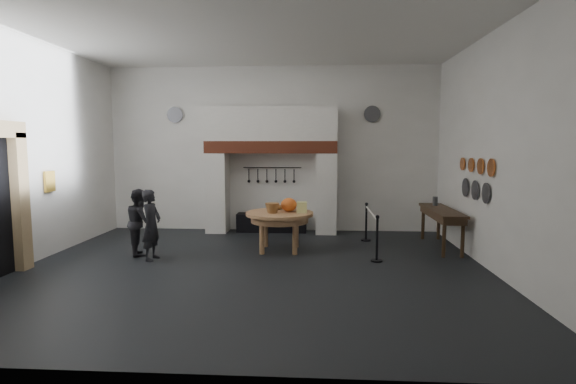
# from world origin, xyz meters

# --- Properties ---
(floor) EXTENTS (9.00, 8.00, 0.02)m
(floor) POSITION_xyz_m (0.00, 0.00, 0.00)
(floor) COLOR black
(floor) RESTS_ON ground
(ceiling) EXTENTS (9.00, 8.00, 0.02)m
(ceiling) POSITION_xyz_m (0.00, 0.00, 4.50)
(ceiling) COLOR silver
(ceiling) RESTS_ON wall_back
(wall_back) EXTENTS (9.00, 0.02, 4.50)m
(wall_back) POSITION_xyz_m (0.00, 4.00, 2.25)
(wall_back) COLOR white
(wall_back) RESTS_ON floor
(wall_front) EXTENTS (9.00, 0.02, 4.50)m
(wall_front) POSITION_xyz_m (0.00, -4.00, 2.25)
(wall_front) COLOR white
(wall_front) RESTS_ON floor
(wall_left) EXTENTS (0.02, 8.00, 4.50)m
(wall_left) POSITION_xyz_m (-4.50, 0.00, 2.25)
(wall_left) COLOR white
(wall_left) RESTS_ON floor
(wall_right) EXTENTS (0.02, 8.00, 4.50)m
(wall_right) POSITION_xyz_m (4.50, 0.00, 2.25)
(wall_right) COLOR white
(wall_right) RESTS_ON floor
(chimney_pier_left) EXTENTS (0.55, 0.70, 2.15)m
(chimney_pier_left) POSITION_xyz_m (-1.48, 3.65, 1.07)
(chimney_pier_left) COLOR silver
(chimney_pier_left) RESTS_ON floor
(chimney_pier_right) EXTENTS (0.55, 0.70, 2.15)m
(chimney_pier_right) POSITION_xyz_m (1.48, 3.65, 1.07)
(chimney_pier_right) COLOR silver
(chimney_pier_right) RESTS_ON floor
(hearth_brick_band) EXTENTS (3.50, 0.72, 0.32)m
(hearth_brick_band) POSITION_xyz_m (0.00, 3.65, 2.31)
(hearth_brick_band) COLOR #9E442B
(hearth_brick_band) RESTS_ON chimney_pier_left
(chimney_hood) EXTENTS (3.50, 0.70, 0.90)m
(chimney_hood) POSITION_xyz_m (0.00, 3.65, 2.92)
(chimney_hood) COLOR silver
(chimney_hood) RESTS_ON hearth_brick_band
(iron_range) EXTENTS (1.90, 0.45, 0.50)m
(iron_range) POSITION_xyz_m (0.00, 3.72, 0.25)
(iron_range) COLOR black
(iron_range) RESTS_ON floor
(utensil_rail) EXTENTS (1.60, 0.02, 0.02)m
(utensil_rail) POSITION_xyz_m (0.00, 3.92, 1.75)
(utensil_rail) COLOR black
(utensil_rail) RESTS_ON wall_back
(door_jamb_far) EXTENTS (0.22, 0.30, 2.60)m
(door_jamb_far) POSITION_xyz_m (-4.38, -0.30, 1.30)
(door_jamb_far) COLOR tan
(door_jamb_far) RESTS_ON floor
(wall_plaque) EXTENTS (0.05, 0.34, 0.44)m
(wall_plaque) POSITION_xyz_m (-4.45, 0.80, 1.60)
(wall_plaque) COLOR gold
(wall_plaque) RESTS_ON wall_left
(work_table) EXTENTS (1.64, 1.64, 0.07)m
(work_table) POSITION_xyz_m (0.40, 1.53, 0.84)
(work_table) COLOR tan
(work_table) RESTS_ON floor
(pumpkin) EXTENTS (0.36, 0.36, 0.31)m
(pumpkin) POSITION_xyz_m (0.60, 1.63, 1.03)
(pumpkin) COLOR orange
(pumpkin) RESTS_ON work_table
(cheese_block_big) EXTENTS (0.22, 0.22, 0.24)m
(cheese_block_big) POSITION_xyz_m (0.90, 1.48, 0.99)
(cheese_block_big) COLOR #D5D680
(cheese_block_big) RESTS_ON work_table
(cheese_block_small) EXTENTS (0.18, 0.18, 0.20)m
(cheese_block_small) POSITION_xyz_m (0.88, 1.78, 0.97)
(cheese_block_small) COLOR #E6DD89
(cheese_block_small) RESTS_ON work_table
(wicker_basket) EXTENTS (0.35, 0.35, 0.22)m
(wicker_basket) POSITION_xyz_m (0.25, 1.38, 0.98)
(wicker_basket) COLOR brown
(wicker_basket) RESTS_ON work_table
(bread_loaf) EXTENTS (0.31, 0.18, 0.13)m
(bread_loaf) POSITION_xyz_m (0.30, 1.88, 0.94)
(bread_loaf) COLOR olive
(bread_loaf) RESTS_ON work_table
(visitor_near) EXTENTS (0.41, 0.57, 1.46)m
(visitor_near) POSITION_xyz_m (-2.18, 0.56, 0.73)
(visitor_near) COLOR black
(visitor_near) RESTS_ON floor
(visitor_far) EXTENTS (0.79, 0.86, 1.44)m
(visitor_far) POSITION_xyz_m (-2.58, 0.96, 0.72)
(visitor_far) COLOR black
(visitor_far) RESTS_ON floor
(side_table) EXTENTS (0.55, 2.20, 0.06)m
(side_table) POSITION_xyz_m (4.10, 2.06, 0.87)
(side_table) COLOR #392515
(side_table) RESTS_ON floor
(pewter_jug) EXTENTS (0.12, 0.12, 0.22)m
(pewter_jug) POSITION_xyz_m (4.10, 2.66, 1.01)
(pewter_jug) COLOR #444549
(pewter_jug) RESTS_ON side_table
(copper_pan_a) EXTENTS (0.03, 0.34, 0.34)m
(copper_pan_a) POSITION_xyz_m (4.46, 0.20, 1.95)
(copper_pan_a) COLOR #C6662D
(copper_pan_a) RESTS_ON wall_right
(copper_pan_b) EXTENTS (0.03, 0.32, 0.32)m
(copper_pan_b) POSITION_xyz_m (4.46, 0.75, 1.95)
(copper_pan_b) COLOR #C6662D
(copper_pan_b) RESTS_ON wall_right
(copper_pan_c) EXTENTS (0.03, 0.30, 0.30)m
(copper_pan_c) POSITION_xyz_m (4.46, 1.30, 1.95)
(copper_pan_c) COLOR #C6662D
(copper_pan_c) RESTS_ON wall_right
(copper_pan_d) EXTENTS (0.03, 0.28, 0.28)m
(copper_pan_d) POSITION_xyz_m (4.46, 1.85, 1.95)
(copper_pan_d) COLOR #C6662D
(copper_pan_d) RESTS_ON wall_right
(pewter_plate_left) EXTENTS (0.03, 0.40, 0.40)m
(pewter_plate_left) POSITION_xyz_m (4.46, 0.40, 1.45)
(pewter_plate_left) COLOR #4C4C51
(pewter_plate_left) RESTS_ON wall_right
(pewter_plate_mid) EXTENTS (0.03, 0.40, 0.40)m
(pewter_plate_mid) POSITION_xyz_m (4.46, 1.00, 1.45)
(pewter_plate_mid) COLOR #4C4C51
(pewter_plate_mid) RESTS_ON wall_right
(pewter_plate_right) EXTENTS (0.03, 0.40, 0.40)m
(pewter_plate_right) POSITION_xyz_m (4.46, 1.60, 1.45)
(pewter_plate_right) COLOR #4C4C51
(pewter_plate_right) RESTS_ON wall_right
(pewter_plate_back_left) EXTENTS (0.44, 0.03, 0.44)m
(pewter_plate_back_left) POSITION_xyz_m (-2.70, 3.96, 3.20)
(pewter_plate_back_left) COLOR #4C4C51
(pewter_plate_back_left) RESTS_ON wall_back
(pewter_plate_back_right) EXTENTS (0.44, 0.03, 0.44)m
(pewter_plate_back_right) POSITION_xyz_m (2.70, 3.96, 3.20)
(pewter_plate_back_right) COLOR #4C4C51
(pewter_plate_back_right) RESTS_ON wall_back
(barrier_post_near) EXTENTS (0.05, 0.05, 0.90)m
(barrier_post_near) POSITION_xyz_m (2.45, 0.70, 0.45)
(barrier_post_near) COLOR black
(barrier_post_near) RESTS_ON floor
(barrier_post_far) EXTENTS (0.05, 0.05, 0.90)m
(barrier_post_far) POSITION_xyz_m (2.45, 2.70, 0.45)
(barrier_post_far) COLOR black
(barrier_post_far) RESTS_ON floor
(barrier_rope) EXTENTS (0.04, 2.00, 0.04)m
(barrier_rope) POSITION_xyz_m (2.45, 1.70, 0.85)
(barrier_rope) COLOR white
(barrier_rope) RESTS_ON barrier_post_near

